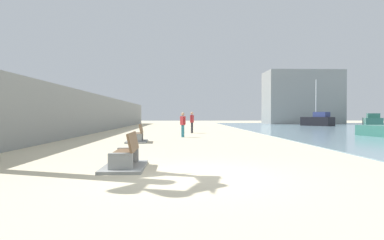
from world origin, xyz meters
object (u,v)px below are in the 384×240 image
object	(u,v)px
person_walking	(192,121)
boat_far_right	(318,120)
bench_far	(137,138)
boat_distant	(372,120)
person_standing	(183,123)
bench_near	(126,160)

from	to	relation	value
person_walking	boat_far_right	size ratio (longest dim) A/B	0.28
bench_far	boat_distant	size ratio (longest dim) A/B	0.44
person_standing	boat_far_right	bearing A→B (deg)	49.99
boat_distant	boat_far_right	size ratio (longest dim) A/B	0.80
bench_far	person_walking	world-z (taller)	person_walking
bench_near	boat_distant	bearing A→B (deg)	52.35
bench_near	bench_far	bearing A→B (deg)	95.42
person_walking	boat_far_right	distance (m)	23.72
bench_far	boat_distant	distance (m)	42.86
person_standing	boat_far_right	distance (m)	27.96
bench_near	person_standing	xyz separation A→B (m)	(1.64, 12.47, 0.71)
person_walking	person_standing	xyz separation A→B (m)	(-0.77, -5.09, -0.06)
bench_near	bench_far	size ratio (longest dim) A/B	0.98
bench_far	boat_distant	world-z (taller)	boat_distant
person_walking	boat_far_right	world-z (taller)	boat_far_right
bench_near	boat_distant	distance (m)	48.82
bench_near	boat_far_right	world-z (taller)	boat_far_right
person_walking	boat_distant	world-z (taller)	person_walking
bench_far	person_standing	bearing A→B (deg)	56.84
bench_far	boat_far_right	xyz separation A→B (m)	(20.44, 25.19, 0.55)
bench_far	person_standing	size ratio (longest dim) A/B	1.32
bench_near	person_standing	size ratio (longest dim) A/B	1.30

